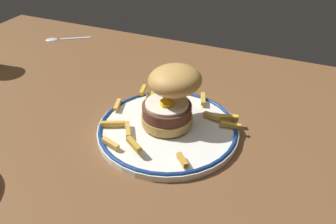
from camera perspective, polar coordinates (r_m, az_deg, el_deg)
The scene contains 5 objects.
ground_plane at distance 64.81cm, azimuth -2.06°, elevation -6.03°, with size 146.05×89.94×4.00cm, color brown.
dinner_plate at distance 64.88cm, azimuth -0.00°, elevation -2.76°, with size 26.28×26.28×1.60cm.
burger at distance 62.66cm, azimuth 0.54°, elevation 2.83°, with size 12.23×12.54×11.21cm.
fries_pile at distance 66.19cm, azimuth -0.59°, elevation -0.29°, with size 25.47×23.04×2.59cm.
spoon at distance 109.92cm, azimuth -17.80°, elevation 11.42°, with size 12.03×8.75×0.90cm.
Camera 1 is at (21.85, -44.59, 39.65)cm, focal length 37.11 mm.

